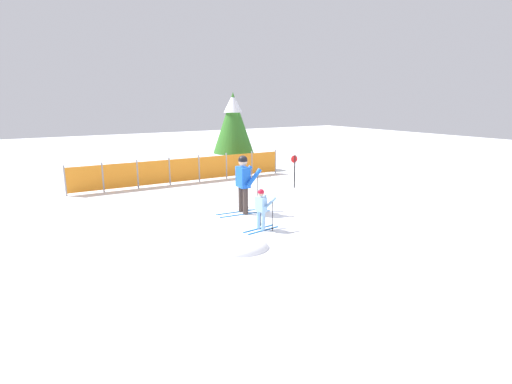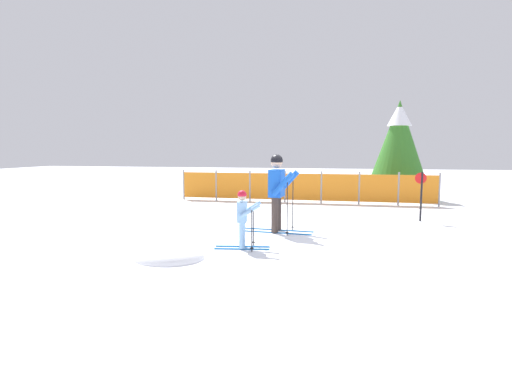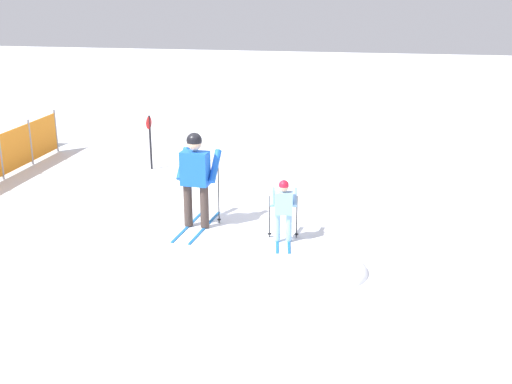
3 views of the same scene
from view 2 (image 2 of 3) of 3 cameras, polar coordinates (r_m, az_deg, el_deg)
ground_plane at (r=9.04m, az=3.69°, el=-5.54°), size 60.00×60.00×0.00m
skier_adult at (r=8.77m, az=3.10°, el=0.85°), size 1.64×0.75×1.71m
skier_child at (r=7.33m, az=-1.84°, el=-3.25°), size 1.04×0.52×1.08m
safety_fence at (r=13.75m, az=6.73°, el=0.72°), size 8.77×0.18×1.09m
conifer_far at (r=15.89m, az=19.72°, el=7.28°), size 1.96×1.96×3.64m
trail_marker at (r=10.91m, az=22.51°, el=0.19°), size 0.28×0.05×1.26m
snow_mound at (r=6.94m, az=-12.36°, el=-9.24°), size 1.20×1.02×0.48m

